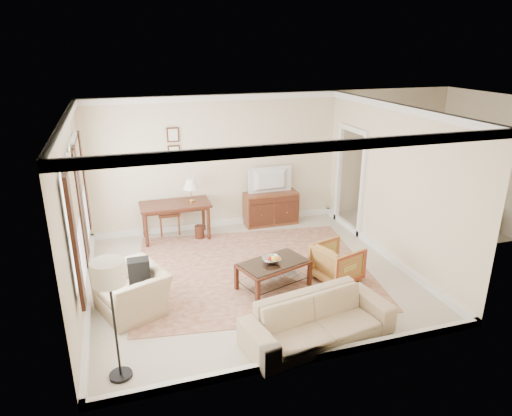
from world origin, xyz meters
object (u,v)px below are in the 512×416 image
tv (271,172)px  sideboard (271,208)px  striped_armchair (337,261)px  club_armchair (131,284)px  sofa (319,314)px  writing_desk (175,208)px  coffee_table (273,268)px

tv → sideboard: bearing=-90.0°
sideboard → striped_armchair: (0.23, -2.83, -0.01)m
sideboard → tv: bearing=-90.0°
club_armchair → tv: bearing=108.9°
sideboard → club_armchair: club_armchair is taller
striped_armchair → club_armchair: 3.43m
sideboard → sofa: sofa is taller
writing_desk → tv: 2.24m
striped_armchair → club_armchair: (-3.43, 0.06, 0.09)m
writing_desk → coffee_table: (1.25, -2.57, -0.30)m
coffee_table → writing_desk: bearing=116.0°
coffee_table → sofa: size_ratio=0.61×
sideboard → tv: size_ratio=1.26×
striped_armchair → tv: bearing=-12.1°
tv → sofa: tv is taller
sideboard → tv: 0.85m
coffee_table → club_armchair: bearing=-180.0°
writing_desk → striped_armchair: 3.57m
sideboard → club_armchair: (-3.20, -2.77, 0.09)m
writing_desk → tv: bearing=4.7°
sideboard → sofa: 4.37m
writing_desk → club_armchair: 2.78m
striped_armchair → club_armchair: bearing=72.2°
sofa → sideboard: bearing=69.5°
sideboard → coffee_table: (-0.91, -2.77, 0.00)m
writing_desk → striped_armchair: writing_desk is taller
writing_desk → striped_armchair: bearing=-47.7°
sideboard → coffee_table: bearing=-108.3°
tv → striped_armchair: tv is taller
writing_desk → sideboard: (2.17, 0.20, -0.30)m
tv → writing_desk: bearing=4.7°
sideboard → tv: (0.00, -0.02, 0.85)m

